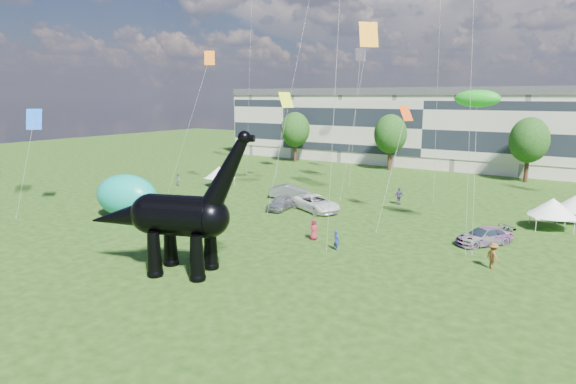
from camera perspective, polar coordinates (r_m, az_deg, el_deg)
The scene contains 14 objects.
ground at distance 28.64m, azimuth -6.07°, elevation -12.92°, with size 220.00×220.00×0.00m, color #16330C.
terrace_row at distance 85.88m, azimuth 16.78°, elevation 7.02°, with size 78.00×11.00×12.00m, color beige.
tree_far_left at distance 86.90m, azimuth 0.86°, elevation 7.73°, with size 5.20×5.20×9.44m.
tree_mid_left at distance 78.68m, azimuth 12.05°, elevation 7.11°, with size 5.20×5.20×9.44m.
tree_mid_right at distance 73.75m, azimuth 26.71°, elevation 5.90°, with size 5.20×5.20×9.44m.
dinosaur_sculpture at distance 32.92m, azimuth -13.34°, elevation -2.97°, with size 12.07×5.76×10.00m.
car_silver at distance 50.43m, azimuth -0.77°, elevation -1.25°, with size 1.79×4.44×1.51m, color #BABBBF.
car_grey at distance 56.08m, azimuth 0.24°, elevation 0.06°, with size 1.65×4.72×1.56m, color slate.
car_white at distance 49.82m, azimuth 3.33°, elevation -1.33°, with size 2.75×5.97×1.66m, color white.
car_dark at distance 41.73m, azimuth 22.22°, elevation -4.87°, with size 1.95×4.80×1.39m, color #595960.
gazebo_far at distance 48.89m, azimuth 28.86°, elevation -1.60°, with size 5.05×5.05×2.83m.
gazebo_left at distance 64.11m, azimuth -8.14°, elevation 2.32°, with size 4.20×4.20×2.60m.
inflatable_teal at distance 49.60m, azimuth -18.55°, elevation -0.44°, with size 6.79×4.25×4.25m, color #0C9985.
visitors at distance 43.92m, azimuth 11.83°, elevation -3.21°, with size 51.92×27.55×1.86m.
Camera 1 is at (16.80, -20.02, 11.73)m, focal length 30.00 mm.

